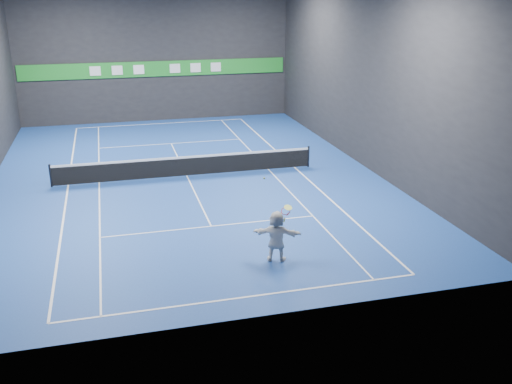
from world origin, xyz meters
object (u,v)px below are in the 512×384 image
object	(u,v)px
player	(277,236)
tennis_racket	(286,212)
tennis_net	(187,165)
tennis_ball	(264,178)

from	to	relation	value
player	tennis_racket	distance (m)	0.87
tennis_net	tennis_racket	distance (m)	9.98
player	tennis_ball	world-z (taller)	tennis_ball
tennis_ball	tennis_racket	bearing A→B (deg)	3.67
tennis_net	tennis_racket	bearing A→B (deg)	-79.00
tennis_ball	tennis_racket	distance (m)	1.44
tennis_ball	tennis_racket	size ratio (longest dim) A/B	0.10
player	tennis_net	size ratio (longest dim) A/B	0.14
tennis_ball	tennis_net	size ratio (longest dim) A/B	0.01
player	tennis_ball	distance (m)	2.08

